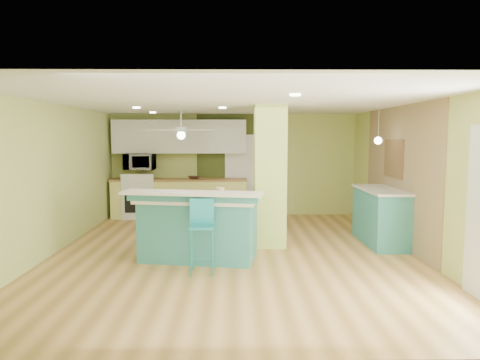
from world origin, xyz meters
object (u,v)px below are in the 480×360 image
bar_stool (202,224)px  canister (220,193)px  fruit_bowl (194,178)px  peninsula (199,226)px  side_counter (381,216)px

bar_stool → canister: bearing=67.2°
fruit_bowl → peninsula: bearing=-83.5°
fruit_bowl → canister: 3.55m
peninsula → canister: size_ratio=12.92×
peninsula → side_counter: bearing=25.8°
side_counter → canister: canister is taller
side_counter → fruit_bowl: bearing=145.5°
bar_stool → fruit_bowl: 4.16m
bar_stool → canister: size_ratio=6.34×
fruit_bowl → canister: bearing=-77.9°
peninsula → canister: canister is taller
peninsula → fruit_bowl: (-0.39, 3.45, 0.45)m
peninsula → fruit_bowl: size_ratio=7.66×
peninsula → fruit_bowl: peninsula is taller
bar_stool → fruit_bowl: bar_stool is taller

